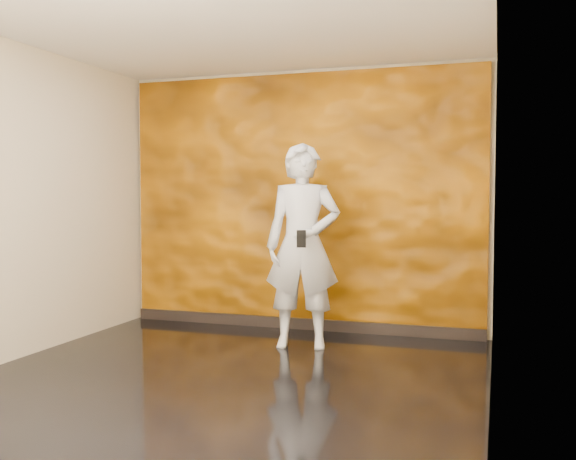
% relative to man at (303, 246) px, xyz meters
% --- Properties ---
extents(room, '(4.02, 4.02, 2.81)m').
position_rel_man_xyz_m(room, '(-0.27, -1.16, 0.43)').
color(room, black).
rests_on(room, ground).
extents(feature_wall, '(3.90, 0.06, 2.75)m').
position_rel_man_xyz_m(feature_wall, '(-0.27, 0.80, 0.41)').
color(feature_wall, orange).
rests_on(feature_wall, ground).
extents(baseboard, '(3.90, 0.04, 0.12)m').
position_rel_man_xyz_m(baseboard, '(-0.27, 0.76, -0.91)').
color(baseboard, black).
rests_on(baseboard, ground).
extents(man, '(0.78, 0.59, 1.94)m').
position_rel_man_xyz_m(man, '(0.00, 0.00, 0.00)').
color(man, '#AAAEB9').
rests_on(man, ground).
extents(phone, '(0.09, 0.04, 0.16)m').
position_rel_man_xyz_m(phone, '(0.07, -0.29, 0.08)').
color(phone, black).
rests_on(phone, man).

